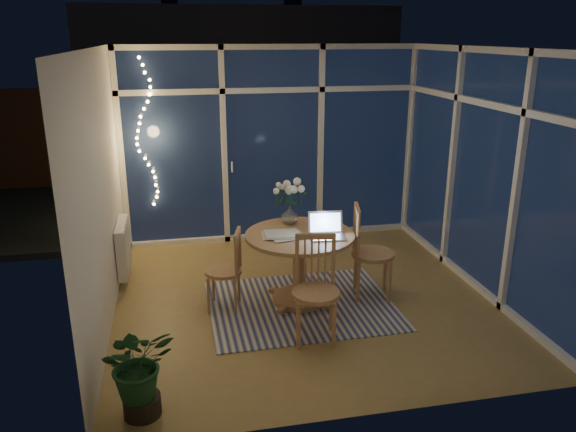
% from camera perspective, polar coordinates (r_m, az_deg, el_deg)
% --- Properties ---
extents(floor, '(4.00, 4.00, 0.00)m').
position_cam_1_polar(floor, '(6.14, 1.82, -8.32)').
color(floor, olive).
rests_on(floor, ground).
extents(ceiling, '(4.00, 4.00, 0.00)m').
position_cam_1_polar(ceiling, '(5.50, 2.10, 16.74)').
color(ceiling, silver).
rests_on(ceiling, wall_back).
extents(wall_back, '(4.00, 0.04, 2.60)m').
position_cam_1_polar(wall_back, '(7.59, -1.60, 7.23)').
color(wall_back, silver).
rests_on(wall_back, floor).
extents(wall_front, '(4.00, 0.04, 2.60)m').
position_cam_1_polar(wall_front, '(3.86, 8.90, -3.86)').
color(wall_front, silver).
rests_on(wall_front, floor).
extents(wall_left, '(0.04, 4.00, 2.60)m').
position_cam_1_polar(wall_left, '(5.58, -18.48, 2.29)').
color(wall_left, silver).
rests_on(wall_left, floor).
extents(wall_right, '(0.04, 4.00, 2.60)m').
position_cam_1_polar(wall_right, '(6.44, 19.58, 4.21)').
color(wall_right, silver).
rests_on(wall_right, floor).
extents(window_wall_back, '(4.00, 0.10, 2.60)m').
position_cam_1_polar(window_wall_back, '(7.55, -1.55, 7.18)').
color(window_wall_back, white).
rests_on(window_wall_back, floor).
extents(window_wall_right, '(0.10, 4.00, 2.60)m').
position_cam_1_polar(window_wall_right, '(6.42, 19.27, 4.21)').
color(window_wall_right, white).
rests_on(window_wall_right, floor).
extents(radiator, '(0.10, 0.70, 0.58)m').
position_cam_1_polar(radiator, '(6.69, -16.41, -3.04)').
color(radiator, silver).
rests_on(radiator, wall_left).
extents(fairy_lights, '(0.24, 0.10, 1.85)m').
position_cam_1_polar(fairy_lights, '(7.33, -14.38, 8.08)').
color(fairy_lights, '#EBB15E').
rests_on(fairy_lights, window_wall_back).
extents(garden_patio, '(12.00, 6.00, 0.10)m').
position_cam_1_polar(garden_patio, '(10.86, -1.72, 3.20)').
color(garden_patio, black).
rests_on(garden_patio, ground).
extents(garden_fence, '(11.00, 0.08, 1.80)m').
position_cam_1_polar(garden_fence, '(11.07, -4.80, 8.51)').
color(garden_fence, '#3E2516').
rests_on(garden_fence, ground).
extents(neighbour_roof, '(7.00, 3.00, 2.20)m').
position_cam_1_polar(neighbour_roof, '(13.95, -5.24, 15.84)').
color(neighbour_roof, '#363841').
rests_on(neighbour_roof, ground).
extents(garden_shrubs, '(0.90, 0.90, 0.90)m').
position_cam_1_polar(garden_shrubs, '(9.05, -8.12, 3.31)').
color(garden_shrubs, black).
rests_on(garden_shrubs, ground).
extents(rug, '(1.95, 1.56, 0.01)m').
position_cam_1_polar(rug, '(5.97, 1.36, -9.04)').
color(rug, beige).
rests_on(rug, floor).
extents(dining_table, '(1.14, 1.14, 0.77)m').
position_cam_1_polar(dining_table, '(5.90, 1.17, -5.33)').
color(dining_table, olive).
rests_on(dining_table, floor).
extents(chair_left, '(0.49, 0.49, 0.86)m').
position_cam_1_polar(chair_left, '(5.79, -6.60, -5.40)').
color(chair_left, olive).
rests_on(chair_left, floor).
extents(chair_right, '(0.58, 0.58, 1.04)m').
position_cam_1_polar(chair_right, '(6.03, 8.64, -3.62)').
color(chair_right, olive).
rests_on(chair_right, floor).
extents(chair_front, '(0.55, 0.55, 1.00)m').
position_cam_1_polar(chair_front, '(5.14, 2.85, -7.59)').
color(chair_front, olive).
rests_on(chair_front, floor).
extents(laptop, '(0.38, 0.33, 0.26)m').
position_cam_1_polar(laptop, '(5.62, 4.03, -0.96)').
color(laptop, silver).
rests_on(laptop, dining_table).
extents(flower_vase, '(0.20, 0.20, 0.21)m').
position_cam_1_polar(flower_vase, '(6.03, 0.18, 0.18)').
color(flower_vase, white).
rests_on(flower_vase, dining_table).
extents(bowl, '(0.15, 0.15, 0.04)m').
position_cam_1_polar(bowl, '(5.97, 3.53, -0.92)').
color(bowl, silver).
rests_on(bowl, dining_table).
extents(newspapers, '(0.35, 0.27, 0.02)m').
position_cam_1_polar(newspapers, '(5.68, -0.51, -1.96)').
color(newspapers, silver).
rests_on(newspapers, dining_table).
extents(phone, '(0.12, 0.08, 0.01)m').
position_cam_1_polar(phone, '(5.71, 2.62, -1.96)').
color(phone, black).
rests_on(phone, dining_table).
extents(potted_plant, '(0.64, 0.59, 0.76)m').
position_cam_1_polar(potted_plant, '(4.39, -14.90, -14.93)').
color(potted_plant, '#194620').
rests_on(potted_plant, floor).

